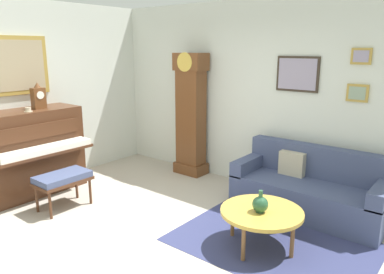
# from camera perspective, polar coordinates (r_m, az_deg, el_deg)

# --- Properties ---
(ground_plane) EXTENTS (6.40, 6.00, 0.10)m
(ground_plane) POSITION_cam_1_polar(r_m,az_deg,el_deg) (4.37, -8.23, -16.00)
(ground_plane) COLOR #B2A899
(wall_left) EXTENTS (0.13, 4.90, 2.80)m
(wall_left) POSITION_cam_1_polar(r_m,az_deg,el_deg) (6.03, -25.96, 5.71)
(wall_left) COLOR silver
(wall_left) RESTS_ON ground_plane
(wall_back) EXTENTS (5.30, 0.13, 2.80)m
(wall_back) POSITION_cam_1_polar(r_m,az_deg,el_deg) (5.74, 9.18, 6.50)
(wall_back) COLOR silver
(wall_back) RESTS_ON ground_plane
(area_rug) EXTENTS (2.10, 1.50, 0.01)m
(area_rug) POSITION_cam_1_polar(r_m,az_deg,el_deg) (4.33, 12.27, -15.69)
(area_rug) COLOR navy
(area_rug) RESTS_ON ground_plane
(piano) EXTENTS (0.87, 1.44, 1.24)m
(piano) POSITION_cam_1_polar(r_m,az_deg,el_deg) (5.85, -23.65, -2.13)
(piano) COLOR #4C2B19
(piano) RESTS_ON ground_plane
(piano_bench) EXTENTS (0.42, 0.70, 0.48)m
(piano_bench) POSITION_cam_1_polar(r_m,az_deg,el_deg) (5.20, -19.35, -6.17)
(piano_bench) COLOR #4C2B19
(piano_bench) RESTS_ON ground_plane
(grandfather_clock) EXTENTS (0.52, 0.34, 2.03)m
(grandfather_clock) POSITION_cam_1_polar(r_m,az_deg,el_deg) (6.14, -0.18, 3.00)
(grandfather_clock) COLOR brown
(grandfather_clock) RESTS_ON ground_plane
(couch) EXTENTS (1.90, 0.80, 0.84)m
(couch) POSITION_cam_1_polar(r_m,az_deg,el_deg) (5.07, 17.70, -7.68)
(couch) COLOR #424C70
(couch) RESTS_ON ground_plane
(coffee_table) EXTENTS (0.88, 0.88, 0.42)m
(coffee_table) POSITION_cam_1_polar(r_m,az_deg,el_deg) (4.07, 10.72, -11.43)
(coffee_table) COLOR gold
(coffee_table) RESTS_ON ground_plane
(mantel_clock) EXTENTS (0.13, 0.18, 0.38)m
(mantel_clock) POSITION_cam_1_polar(r_m,az_deg,el_deg) (5.79, -22.67, 5.76)
(mantel_clock) COLOR brown
(mantel_clock) RESTS_ON piano
(teacup) EXTENTS (0.12, 0.12, 0.06)m
(teacup) POSITION_cam_1_polar(r_m,az_deg,el_deg) (5.57, -24.00, 3.83)
(teacup) COLOR beige
(teacup) RESTS_ON piano
(green_jug) EXTENTS (0.17, 0.17, 0.24)m
(green_jug) POSITION_cam_1_polar(r_m,az_deg,el_deg) (3.98, 10.51, -10.18)
(green_jug) COLOR #234C33
(green_jug) RESTS_ON coffee_table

